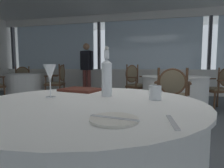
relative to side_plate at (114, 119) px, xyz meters
The scene contains 18 objects.
ground_plane 1.64m from the side_plate, 92.25° to the left, with size 15.11×15.11×0.00m, color #4C5156.
window_wall_far 5.83m from the side_plate, 90.56° to the left, with size 11.56×0.14×2.77m.
foreground_table 0.58m from the side_plate, 123.21° to the left, with size 1.34×1.34×0.75m.
side_plate is the anchor object (origin of this frame).
butter_knife 0.01m from the side_plate, ahead, with size 0.19×0.02×0.00m, color silver.
dinner_fork 0.21m from the side_plate, ahead, with size 0.18×0.02×0.00m, color silver.
water_bottle 0.60m from the side_plate, 107.78° to the left, with size 0.07×0.07×0.34m.
wine_glass 0.69m from the side_plate, 141.40° to the left, with size 0.08×0.08×0.22m.
water_tumbler 0.51m from the side_plate, 73.13° to the left, with size 0.07×0.07×0.09m, color white.
menu_book 0.89m from the side_plate, 121.01° to the left, with size 0.31×0.24×0.02m, color #512319.
background_table_0 3.48m from the side_plate, 81.29° to the left, with size 1.36×1.36×0.75m.
dining_chair_0_0 4.16m from the side_plate, 68.26° to the left, with size 0.61×0.64×0.92m.
dining_chair_0_1 4.10m from the side_plate, 95.20° to the left, with size 0.65×0.66×1.00m.
dining_chair_0_2 2.36m from the side_plate, 80.28° to the left, with size 0.57×0.52×0.93m.
background_table_1 5.20m from the side_plate, 132.27° to the left, with size 1.06×1.06×0.75m.
dining_chair_1_0 6.15m from the side_plate, 132.15° to the left, with size 0.66×0.66×0.95m.
dining_chair_1_2 4.76m from the side_plate, 122.23° to the left, with size 0.55×0.60×1.01m.
diner_person_1 5.49m from the side_plate, 112.38° to the left, with size 0.51×0.31×1.70m.
Camera 1 is at (0.21, -2.12, 0.95)m, focal length 29.62 mm.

